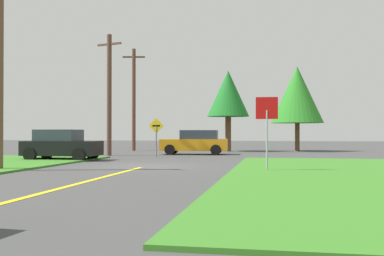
% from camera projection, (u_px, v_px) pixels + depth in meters
% --- Properties ---
extents(ground_plane, '(120.00, 120.00, 0.00)m').
position_uv_depth(ground_plane, '(147.00, 166.00, 20.20)').
color(ground_plane, '#424242').
extents(lane_stripe_center, '(0.20, 14.00, 0.01)m').
position_uv_depth(lane_stripe_center, '(65.00, 187.00, 12.33)').
color(lane_stripe_center, yellow).
rests_on(lane_stripe_center, ground).
extents(stop_sign, '(0.82, 0.07, 2.79)m').
position_uv_depth(stop_sign, '(267.00, 119.00, 17.09)').
color(stop_sign, '#9EA0A8').
rests_on(stop_sign, ground).
extents(car_approaching_junction, '(4.53, 2.13, 1.62)m').
position_uv_depth(car_approaching_junction, '(195.00, 142.00, 30.76)').
color(car_approaching_junction, orange).
rests_on(car_approaching_junction, ground).
extents(parked_car_near_building, '(3.95, 2.04, 1.62)m').
position_uv_depth(parked_car_near_building, '(61.00, 145.00, 24.31)').
color(parked_car_near_building, black).
rests_on(parked_car_near_building, ground).
extents(utility_pole_mid, '(1.76, 0.63, 7.71)m').
position_uv_depth(utility_pole_mid, '(109.00, 93.00, 29.32)').
color(utility_pole_mid, brown).
rests_on(utility_pole_mid, ground).
extents(utility_pole_far, '(1.79, 0.46, 8.20)m').
position_uv_depth(utility_pole_far, '(134.00, 98.00, 37.02)').
color(utility_pole_far, brown).
rests_on(utility_pole_far, ground).
extents(direction_sign, '(0.91, 0.08, 2.31)m').
position_uv_depth(direction_sign, '(156.00, 133.00, 27.13)').
color(direction_sign, slate).
rests_on(direction_sign, ground).
extents(oak_tree_left, '(4.04, 4.04, 6.66)m').
position_uv_depth(oak_tree_left, '(297.00, 95.00, 36.01)').
color(oak_tree_left, brown).
rests_on(oak_tree_left, ground).
extents(pine_tree_center, '(3.26, 3.26, 6.30)m').
position_uv_depth(pine_tree_center, '(228.00, 94.00, 35.83)').
color(pine_tree_center, brown).
rests_on(pine_tree_center, ground).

